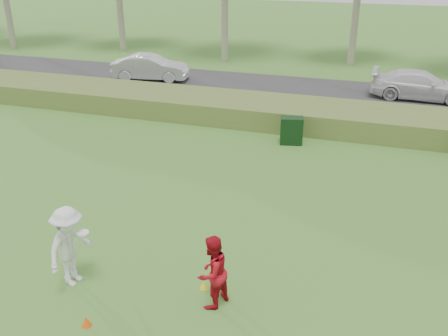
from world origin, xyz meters
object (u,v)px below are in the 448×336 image
(utility_cabinet, at_px, (291,131))
(car_mid, at_px, (150,67))
(player_white, at_px, (70,246))
(cone_orange, at_px, (86,321))
(cone_yellow, at_px, (204,285))
(car_right, at_px, (420,85))
(player_red, at_px, (212,272))

(utility_cabinet, xyz_separation_m, car_mid, (-9.34, 7.09, 0.22))
(player_white, bearing_deg, cone_orange, -131.34)
(cone_yellow, relative_size, utility_cabinet, 0.19)
(player_white, bearing_deg, utility_cabinet, -10.16)
(player_white, bearing_deg, car_right, -17.25)
(car_right, bearing_deg, cone_yellow, 163.91)
(player_red, bearing_deg, utility_cabinet, -157.03)
(utility_cabinet, bearing_deg, cone_yellow, -103.99)
(cone_yellow, bearing_deg, car_mid, 118.88)
(cone_yellow, distance_m, car_mid, 18.91)
(utility_cabinet, distance_m, car_mid, 11.73)
(cone_orange, height_order, cone_yellow, cone_orange)
(player_red, height_order, utility_cabinet, player_red)
(player_red, relative_size, cone_orange, 7.52)
(utility_cabinet, bearing_deg, cone_orange, -113.20)
(player_red, xyz_separation_m, car_mid, (-9.49, 17.00, -0.09))
(player_white, xyz_separation_m, car_right, (8.11, 17.88, -0.23))
(player_red, relative_size, cone_yellow, 8.23)
(player_red, distance_m, utility_cabinet, 9.92)
(player_red, height_order, car_right, player_red)
(cone_yellow, bearing_deg, player_red, -51.23)
(cone_orange, bearing_deg, player_white, 131.52)
(player_white, height_order, utility_cabinet, player_white)
(player_white, xyz_separation_m, utility_cabinet, (3.16, 10.14, -0.44))
(utility_cabinet, bearing_deg, player_red, -101.83)
(car_right, bearing_deg, player_white, 156.23)
(player_red, height_order, cone_yellow, player_red)
(player_red, relative_size, utility_cabinet, 1.59)
(cone_orange, bearing_deg, player_red, 32.27)
(cone_orange, xyz_separation_m, car_mid, (-7.24, 18.42, 0.64))
(car_mid, height_order, car_right, car_mid)
(player_white, distance_m, car_right, 19.64)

